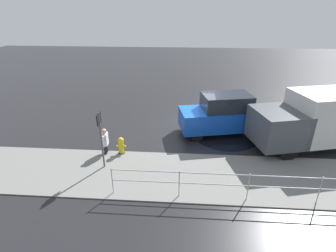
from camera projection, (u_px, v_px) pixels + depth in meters
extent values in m
plane|color=black|center=(191.00, 129.00, 13.95)|extent=(60.00, 60.00, 0.00)
cube|color=slate|center=(191.00, 175.00, 10.14)|extent=(24.00, 3.20, 0.04)
cube|color=blue|center=(219.00, 119.00, 13.24)|extent=(4.17, 2.49, 0.99)
cube|color=#1E232B|center=(226.00, 102.00, 12.92)|extent=(2.60, 1.96, 0.77)
cylinder|color=black|center=(197.00, 135.00, 12.65)|extent=(0.63, 0.34, 0.60)
cylinder|color=black|center=(191.00, 123.00, 13.93)|extent=(0.63, 0.34, 0.60)
cylinder|color=black|center=(248.00, 132.00, 12.97)|extent=(0.63, 0.34, 0.60)
cylinder|color=black|center=(237.00, 121.00, 14.26)|extent=(0.63, 0.34, 0.60)
cube|color=#474C51|center=(277.00, 127.00, 11.52)|extent=(2.46, 2.53, 1.50)
cube|color=silver|center=(331.00, 115.00, 11.78)|extent=(3.99, 2.91, 2.20)
cylinder|color=black|center=(288.00, 151.00, 11.07)|extent=(0.84, 0.47, 0.80)
cylinder|color=black|center=(267.00, 133.00, 12.65)|extent=(0.84, 0.47, 0.80)
cylinder|color=black|center=(325.00, 128.00, 13.13)|extent=(0.84, 0.47, 0.80)
cylinder|color=gold|center=(121.00, 148.00, 11.53)|extent=(0.22, 0.22, 0.62)
sphere|color=gold|center=(121.00, 140.00, 11.38)|extent=(0.26, 0.26, 0.26)
cylinder|color=gold|center=(125.00, 146.00, 11.49)|extent=(0.10, 0.09, 0.09)
cylinder|color=gold|center=(118.00, 146.00, 11.51)|extent=(0.10, 0.09, 0.09)
cylinder|color=#2D2D2D|center=(122.00, 153.00, 11.65)|extent=(0.31, 0.31, 0.06)
cube|color=silver|center=(105.00, 139.00, 11.36)|extent=(0.26, 0.37, 0.55)
sphere|color=tan|center=(104.00, 131.00, 11.20)|extent=(0.22, 0.22, 0.22)
cylinder|color=#1E1E2D|center=(106.00, 148.00, 11.66)|extent=(0.13, 0.13, 0.45)
cylinder|color=#1E1E2D|center=(105.00, 150.00, 11.49)|extent=(0.13, 0.13, 0.45)
cylinder|color=silver|center=(106.00, 137.00, 11.58)|extent=(0.09, 0.09, 0.50)
cylinder|color=silver|center=(103.00, 142.00, 11.15)|extent=(0.09, 0.09, 0.50)
cylinder|color=#B7BABF|center=(320.00, 190.00, 8.52)|extent=(0.04, 0.04, 1.05)
cylinder|color=#B7BABF|center=(248.00, 187.00, 8.67)|extent=(0.04, 0.04, 1.05)
cylinder|color=#B7BABF|center=(179.00, 184.00, 8.83)|extent=(0.04, 0.04, 1.05)
cylinder|color=#B7BABF|center=(112.00, 181.00, 8.98)|extent=(0.04, 0.04, 1.05)
cylinder|color=#B7BABF|center=(250.00, 175.00, 8.48)|extent=(9.16, 0.04, 0.04)
cylinder|color=#B7BABF|center=(248.00, 186.00, 8.65)|extent=(9.16, 0.04, 0.04)
cylinder|color=#4C4C51|center=(102.00, 141.00, 10.18)|extent=(0.07, 0.07, 2.40)
cube|color=black|center=(99.00, 119.00, 9.78)|extent=(0.04, 0.44, 0.44)
cylinder|color=black|center=(225.00, 136.00, 13.27)|extent=(3.25, 3.25, 0.01)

